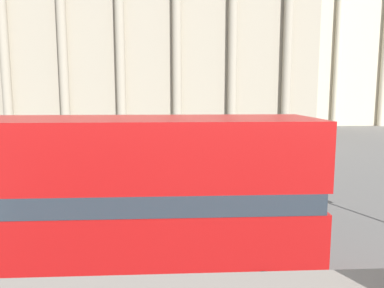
{
  "coord_description": "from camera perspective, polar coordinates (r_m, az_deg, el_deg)",
  "views": [
    {
      "loc": [
        -0.74,
        -2.28,
        4.75
      ],
      "look_at": [
        0.23,
        15.7,
        2.26
      ],
      "focal_mm": 35.0,
      "sensor_mm": 36.0,
      "label": 1
    }
  ],
  "objects": [
    {
      "name": "plaza_building_right",
      "position": [
        67.26,
        27.09,
        12.94
      ],
      "size": [
        25.86,
        13.49,
        23.36
      ],
      "color": "beige",
      "rests_on": "ground_plane"
    },
    {
      "name": "traffic_light_mid",
      "position": [
        17.97,
        15.45,
        -0.66
      ],
      "size": [
        0.42,
        0.24,
        3.29
      ],
      "color": "black",
      "rests_on": "ground_plane"
    },
    {
      "name": "double_decker_bus",
      "position": [
        9.09,
        -17.65,
        -7.86
      ],
      "size": [
        11.08,
        2.74,
        4.17
      ],
      "rotation": [
        0.0,
        0.0,
        -0.01
      ],
      "color": "black",
      "rests_on": "ground_plane"
    },
    {
      "name": "plaza_building_left",
      "position": [
        44.84,
        -6.13,
        16.87
      ],
      "size": [
        34.79,
        14.22,
        23.59
      ],
      "color": "#A39984",
      "rests_on": "ground_plane"
    },
    {
      "name": "pedestrian_white",
      "position": [
        15.71,
        -4.03,
        -5.75
      ],
      "size": [
        0.32,
        0.32,
        1.81
      ],
      "rotation": [
        0.0,
        0.0,
        5.71
      ],
      "color": "#282B33",
      "rests_on": "ground_plane"
    }
  ]
}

